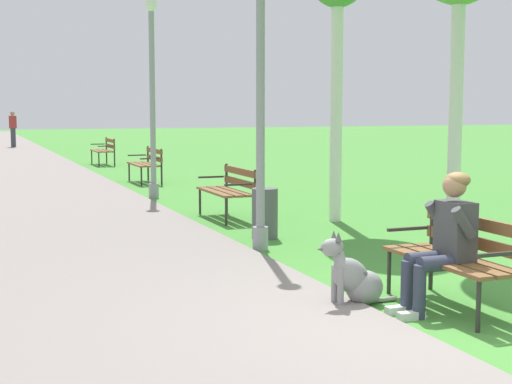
{
  "coord_description": "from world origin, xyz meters",
  "views": [
    {
      "loc": [
        -3.59,
        -5.14,
        1.81
      ],
      "look_at": [
        -0.65,
        2.49,
        0.9
      ],
      "focal_mm": 53.4,
      "sensor_mm": 36.0,
      "label": 1
    }
  ],
  "objects_px": {
    "lamp_post_near": "(260,89)",
    "park_bench_near": "(459,252)",
    "park_bench_mid": "(230,188)",
    "pedestrian_distant": "(13,129)",
    "lamp_post_mid": "(152,95)",
    "litter_bin": "(265,213)",
    "park_bench_far": "(147,162)",
    "person_seated_on_near_bench": "(445,237)",
    "park_bench_furthest": "(105,149)",
    "dog_grey": "(355,278)"
  },
  "relations": [
    {
      "from": "lamp_post_near",
      "to": "park_bench_near",
      "type": "bearing_deg",
      "value": -79.04
    },
    {
      "from": "park_bench_mid",
      "to": "dog_grey",
      "type": "relative_size",
      "value": 1.81
    },
    {
      "from": "park_bench_mid",
      "to": "dog_grey",
      "type": "height_order",
      "value": "park_bench_mid"
    },
    {
      "from": "park_bench_near",
      "to": "pedestrian_distant",
      "type": "xyz_separation_m",
      "value": [
        -2.0,
        30.14,
        0.33
      ]
    },
    {
      "from": "park_bench_near",
      "to": "lamp_post_mid",
      "type": "height_order",
      "value": "lamp_post_mid"
    },
    {
      "from": "lamp_post_mid",
      "to": "lamp_post_near",
      "type": "bearing_deg",
      "value": -90.36
    },
    {
      "from": "park_bench_far",
      "to": "litter_bin",
      "type": "bearing_deg",
      "value": -91.75
    },
    {
      "from": "park_bench_far",
      "to": "park_bench_mid",
      "type": "bearing_deg",
      "value": -90.84
    },
    {
      "from": "park_bench_mid",
      "to": "pedestrian_distant",
      "type": "height_order",
      "value": "pedestrian_distant"
    },
    {
      "from": "person_seated_on_near_bench",
      "to": "park_bench_furthest",
      "type": "bearing_deg",
      "value": 89.23
    },
    {
      "from": "person_seated_on_near_bench",
      "to": "litter_bin",
      "type": "relative_size",
      "value": 1.79
    },
    {
      "from": "park_bench_far",
      "to": "person_seated_on_near_bench",
      "type": "relative_size",
      "value": 1.2
    },
    {
      "from": "park_bench_furthest",
      "to": "lamp_post_mid",
      "type": "height_order",
      "value": "lamp_post_mid"
    },
    {
      "from": "person_seated_on_near_bench",
      "to": "lamp_post_mid",
      "type": "distance_m",
      "value": 9.39
    },
    {
      "from": "park_bench_mid",
      "to": "dog_grey",
      "type": "bearing_deg",
      "value": -97.45
    },
    {
      "from": "park_bench_far",
      "to": "dog_grey",
      "type": "height_order",
      "value": "park_bench_far"
    },
    {
      "from": "park_bench_mid",
      "to": "park_bench_furthest",
      "type": "relative_size",
      "value": 1.0
    },
    {
      "from": "person_seated_on_near_bench",
      "to": "lamp_post_near",
      "type": "bearing_deg",
      "value": 97.26
    },
    {
      "from": "lamp_post_mid",
      "to": "park_bench_furthest",
      "type": "bearing_deg",
      "value": 86.05
    },
    {
      "from": "park_bench_mid",
      "to": "lamp_post_near",
      "type": "xyz_separation_m",
      "value": [
        -0.54,
        -2.73,
        1.53
      ]
    },
    {
      "from": "person_seated_on_near_bench",
      "to": "lamp_post_near",
      "type": "distance_m",
      "value": 3.64
    },
    {
      "from": "person_seated_on_near_bench",
      "to": "dog_grey",
      "type": "height_order",
      "value": "person_seated_on_near_bench"
    },
    {
      "from": "lamp_post_mid",
      "to": "pedestrian_distant",
      "type": "relative_size",
      "value": 2.41
    },
    {
      "from": "park_bench_furthest",
      "to": "park_bench_far",
      "type": "bearing_deg",
      "value": -90.43
    },
    {
      "from": "dog_grey",
      "to": "pedestrian_distant",
      "type": "height_order",
      "value": "pedestrian_distant"
    },
    {
      "from": "park_bench_mid",
      "to": "pedestrian_distant",
      "type": "relative_size",
      "value": 0.91
    },
    {
      "from": "park_bench_far",
      "to": "lamp_post_near",
      "type": "height_order",
      "value": "lamp_post_near"
    },
    {
      "from": "lamp_post_near",
      "to": "pedestrian_distant",
      "type": "relative_size",
      "value": 2.39
    },
    {
      "from": "park_bench_near",
      "to": "lamp_post_mid",
      "type": "bearing_deg",
      "value": 93.71
    },
    {
      "from": "park_bench_furthest",
      "to": "dog_grey",
      "type": "bearing_deg",
      "value": -92.76
    },
    {
      "from": "person_seated_on_near_bench",
      "to": "lamp_post_mid",
      "type": "relative_size",
      "value": 0.31
    },
    {
      "from": "dog_grey",
      "to": "pedestrian_distant",
      "type": "relative_size",
      "value": 0.5
    },
    {
      "from": "park_bench_mid",
      "to": "lamp_post_mid",
      "type": "xyz_separation_m",
      "value": [
        -0.5,
        3.2,
        1.55
      ]
    },
    {
      "from": "park_bench_near",
      "to": "park_bench_mid",
      "type": "xyz_separation_m",
      "value": [
        -0.1,
        6.01,
        0.0
      ]
    },
    {
      "from": "dog_grey",
      "to": "lamp_post_mid",
      "type": "xyz_separation_m",
      "value": [
        0.23,
        8.79,
        1.8
      ]
    },
    {
      "from": "park_bench_furthest",
      "to": "person_seated_on_near_bench",
      "type": "height_order",
      "value": "person_seated_on_near_bench"
    },
    {
      "from": "dog_grey",
      "to": "pedestrian_distant",
      "type": "distance_m",
      "value": 29.76
    },
    {
      "from": "pedestrian_distant",
      "to": "park_bench_mid",
      "type": "bearing_deg",
      "value": -85.49
    },
    {
      "from": "lamp_post_mid",
      "to": "litter_bin",
      "type": "xyz_separation_m",
      "value": [
        0.34,
        -5.15,
        -1.71
      ]
    },
    {
      "from": "dog_grey",
      "to": "person_seated_on_near_bench",
      "type": "bearing_deg",
      "value": -38.33
    },
    {
      "from": "park_bench_mid",
      "to": "lamp_post_mid",
      "type": "bearing_deg",
      "value": 98.86
    },
    {
      "from": "litter_bin",
      "to": "lamp_post_mid",
      "type": "bearing_deg",
      "value": 93.77
    },
    {
      "from": "dog_grey",
      "to": "park_bench_mid",
      "type": "bearing_deg",
      "value": 82.55
    },
    {
      "from": "park_bench_near",
      "to": "park_bench_far",
      "type": "distance_m",
      "value": 12.34
    },
    {
      "from": "dog_grey",
      "to": "park_bench_near",
      "type": "bearing_deg",
      "value": -26.58
    },
    {
      "from": "park_bench_furthest",
      "to": "litter_bin",
      "type": "bearing_deg",
      "value": -91.19
    },
    {
      "from": "person_seated_on_near_bench",
      "to": "pedestrian_distant",
      "type": "bearing_deg",
      "value": 93.39
    },
    {
      "from": "dog_grey",
      "to": "litter_bin",
      "type": "relative_size",
      "value": 1.19
    },
    {
      "from": "person_seated_on_near_bench",
      "to": "pedestrian_distant",
      "type": "relative_size",
      "value": 0.76
    },
    {
      "from": "park_bench_furthest",
      "to": "lamp_post_mid",
      "type": "xyz_separation_m",
      "value": [
        -0.64,
        -9.25,
        1.55
      ]
    }
  ]
}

